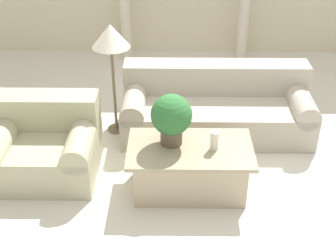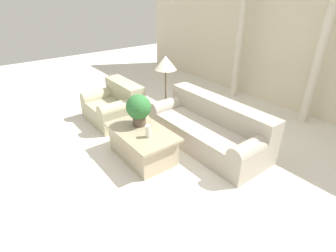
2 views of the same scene
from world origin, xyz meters
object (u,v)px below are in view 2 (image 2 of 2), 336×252
object	(u,v)px
sofa_long	(209,128)
floor_lamp	(165,65)
coffee_table	(142,144)
loveseat	(115,105)
potted_plant	(139,108)

from	to	relation	value
sofa_long	floor_lamp	size ratio (longest dim) A/B	1.65
sofa_long	coffee_table	distance (m)	1.22
loveseat	potted_plant	xyz separation A→B (m)	(1.35, -0.23, 0.47)
loveseat	floor_lamp	xyz separation A→B (m)	(0.66, 0.82, 0.85)
potted_plant	floor_lamp	xyz separation A→B (m)	(-0.68, 1.05, 0.38)
coffee_table	loveseat	bearing A→B (deg)	168.67
coffee_table	potted_plant	bearing A→B (deg)	157.08
coffee_table	floor_lamp	bearing A→B (deg)	127.58
loveseat	coffee_table	bearing A→B (deg)	-11.33
sofa_long	coffee_table	bearing A→B (deg)	-106.64
loveseat	potted_plant	size ratio (longest dim) A/B	2.13
coffee_table	potted_plant	xyz separation A→B (m)	(-0.19, 0.08, 0.54)
sofa_long	potted_plant	xyz separation A→B (m)	(-0.54, -1.09, 0.48)
loveseat	sofa_long	bearing A→B (deg)	24.60
loveseat	potted_plant	world-z (taller)	potted_plant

